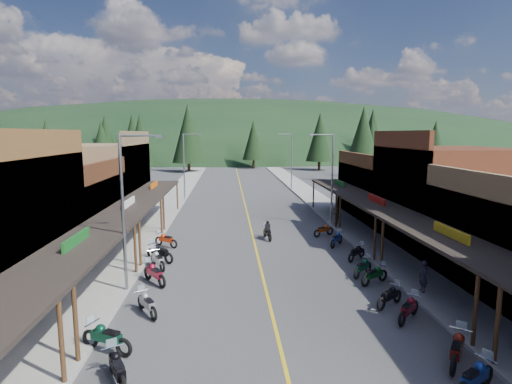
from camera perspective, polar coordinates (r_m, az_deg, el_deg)
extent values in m
plane|color=#38383A|center=(27.04, 0.17, -8.86)|extent=(220.00, 220.00, 0.00)
cube|color=gold|center=(46.49, -1.64, -1.53)|extent=(0.15, 90.00, 0.01)
cube|color=gray|center=(46.93, -12.32, -1.54)|extent=(3.40, 94.00, 0.15)
cube|color=gray|center=(47.63, 8.87, -1.30)|extent=(3.40, 94.00, 0.15)
cylinder|color=#472D19|center=(14.77, -26.04, -18.70)|extent=(0.16, 0.16, 3.00)
cube|color=brown|center=(20.05, -28.31, -3.90)|extent=(0.30, 10.20, 8.20)
cube|color=black|center=(19.75, -24.22, -7.09)|extent=(3.20, 10.20, 0.18)
cylinder|color=#472D19|center=(15.78, -24.35, -16.81)|extent=(0.16, 0.16, 3.00)
cylinder|color=#472D19|center=(23.88, -16.86, -7.82)|extent=(0.16, 0.16, 3.00)
cube|color=#14591E|center=(19.70, -24.26, -6.53)|extent=(0.12, 3.00, 0.70)
cube|color=#3F2111|center=(30.50, -27.37, -2.98)|extent=(8.00, 9.00, 5.00)
cube|color=#3F2111|center=(29.08, -20.47, -1.88)|extent=(0.30, 9.00, 6.20)
cube|color=black|center=(28.72, -17.68, -2.07)|extent=(3.20, 9.00, 0.18)
cylinder|color=#472D19|center=(25.01, -16.26, -7.06)|extent=(0.16, 0.16, 3.00)
cylinder|color=#472D19|center=(32.46, -13.38, -3.42)|extent=(0.16, 0.16, 3.00)
cube|color=silver|center=(28.69, -17.70, -1.68)|extent=(0.12, 3.00, 0.70)
cube|color=brown|center=(39.24, -21.98, 1.17)|extent=(8.00, 10.20, 7.00)
cube|color=brown|center=(38.16, -16.52, 2.15)|extent=(0.30, 10.20, 8.20)
cube|color=black|center=(38.00, -14.32, 0.55)|extent=(3.20, 10.20, 0.18)
cylinder|color=#472D19|center=(33.62, -13.05, -3.01)|extent=(0.16, 0.16, 3.00)
cylinder|color=#472D19|center=(42.39, -11.18, -0.61)|extent=(0.16, 0.16, 3.00)
cube|color=#CC590C|center=(37.98, -14.33, 0.84)|extent=(0.12, 3.00, 0.70)
cylinder|color=#472D19|center=(16.52, 31.19, -16.12)|extent=(0.16, 0.16, 3.00)
cube|color=brown|center=(22.09, 29.30, -5.57)|extent=(0.30, 10.20, 6.20)
cube|color=black|center=(21.36, 26.01, -6.07)|extent=(3.20, 10.20, 0.18)
cylinder|color=#472D19|center=(17.43, 28.86, -14.67)|extent=(0.16, 0.16, 3.00)
cylinder|color=#472D19|center=(25.00, 17.60, -7.13)|extent=(0.16, 0.16, 3.00)
cube|color=gold|center=(21.32, 26.04, -5.54)|extent=(0.12, 3.00, 0.70)
cube|color=#562B19|center=(32.05, 25.75, -0.55)|extent=(8.00, 9.00, 7.00)
cube|color=#562B19|center=(30.24, 19.48, 0.46)|extent=(0.30, 9.00, 8.20)
cube|color=black|center=(29.85, 16.82, -1.65)|extent=(3.20, 9.00, 0.18)
cylinder|color=#472D19|center=(26.08, 16.63, -6.44)|extent=(0.16, 0.16, 3.00)
cylinder|color=#472D19|center=(33.29, 11.92, -3.08)|extent=(0.16, 0.16, 3.00)
cube|color=#B2140F|center=(29.82, 16.84, -1.27)|extent=(0.12, 3.00, 0.70)
cube|color=#4C2D16|center=(40.70, 18.99, 0.14)|extent=(8.00, 10.20, 5.00)
cube|color=#4C2D16|center=(39.27, 13.86, 0.96)|extent=(0.30, 10.20, 6.20)
cube|color=black|center=(38.86, 11.82, 0.80)|extent=(3.20, 10.20, 0.18)
cylinder|color=#472D19|center=(34.42, 11.37, -2.69)|extent=(0.16, 0.16, 3.00)
cylinder|color=#472D19|center=(43.03, 8.21, -0.40)|extent=(0.16, 0.16, 3.00)
cube|color=#14591E|center=(38.84, 11.83, 1.09)|extent=(0.12, 3.00, 0.70)
cylinder|color=gray|center=(20.82, -18.46, -3.18)|extent=(0.16, 0.16, 8.00)
cylinder|color=gray|center=(20.19, -16.20, 7.72)|extent=(2.00, 0.10, 0.10)
cube|color=gray|center=(20.03, -13.65, 7.67)|extent=(0.35, 0.18, 0.12)
cylinder|color=gray|center=(48.20, -10.24, 3.48)|extent=(0.16, 0.16, 8.00)
cylinder|color=gray|center=(47.94, -9.17, 8.15)|extent=(2.00, 0.10, 0.10)
cube|color=gray|center=(47.87, -8.08, 8.11)|extent=(0.35, 0.18, 0.12)
cylinder|color=gray|center=(35.16, 10.82, 1.68)|extent=(0.16, 0.16, 8.00)
cylinder|color=gray|center=(34.69, 9.38, 8.09)|extent=(2.00, 0.10, 0.10)
cube|color=gray|center=(34.49, 7.91, 8.04)|extent=(0.35, 0.18, 0.12)
cylinder|color=gray|center=(56.62, 5.12, 4.29)|extent=(0.16, 0.16, 8.00)
cylinder|color=gray|center=(56.32, 4.16, 8.26)|extent=(2.00, 0.10, 0.10)
cube|color=gray|center=(56.20, 3.24, 8.21)|extent=(0.35, 0.18, 0.12)
ellipsoid|color=black|center=(160.96, -3.38, 5.53)|extent=(310.00, 140.00, 60.00)
cylinder|color=black|center=(95.92, -27.49, 3.26)|extent=(0.60, 0.60, 2.00)
cone|color=black|center=(95.68, -27.71, 6.54)|extent=(5.04, 5.04, 9.00)
cylinder|color=black|center=(98.52, -17.04, 3.95)|extent=(0.60, 0.60, 2.00)
cone|color=black|center=(98.27, -17.20, 7.58)|extent=(5.88, 5.88, 10.50)
cylinder|color=black|center=(84.43, -9.56, 3.52)|extent=(0.60, 0.60, 2.00)
cone|color=black|center=(84.14, -9.67, 8.27)|extent=(6.72, 6.72, 12.00)
cylinder|color=black|center=(92.21, -0.37, 4.03)|extent=(0.60, 0.60, 2.00)
cone|color=black|center=(91.95, -0.37, 7.45)|extent=(5.04, 5.04, 9.00)
cylinder|color=black|center=(88.31, 9.01, 3.74)|extent=(0.60, 0.60, 2.00)
cone|color=black|center=(88.03, 9.10, 7.80)|extent=(5.88, 5.88, 10.50)
cylinder|color=black|center=(104.37, 16.13, 4.22)|extent=(0.60, 0.60, 2.00)
cone|color=black|center=(104.14, 16.28, 8.06)|extent=(6.72, 6.72, 12.00)
cylinder|color=black|center=(101.98, 24.03, 3.73)|extent=(0.60, 0.60, 2.00)
cone|color=black|center=(101.75, 24.22, 6.81)|extent=(5.04, 5.04, 9.00)
cylinder|color=black|center=(106.34, -20.53, 4.08)|extent=(0.60, 0.60, 2.00)
cone|color=black|center=(106.11, -20.71, 7.45)|extent=(5.88, 5.88, 10.50)
cylinder|color=black|center=(69.11, -20.95, 2.01)|extent=(0.60, 0.60, 2.00)
cone|color=black|center=(68.78, -21.16, 6.16)|extent=(4.48, 4.48, 8.00)
cylinder|color=black|center=(75.67, 16.01, 2.75)|extent=(0.60, 0.60, 2.00)
cone|color=black|center=(75.36, 16.17, 6.84)|extent=(4.93, 4.93, 8.80)
cylinder|color=black|center=(77.76, -16.00, 2.90)|extent=(0.60, 0.60, 2.00)
cone|color=black|center=(77.45, -16.17, 7.17)|extent=(5.38, 5.38, 9.60)
cylinder|color=black|center=(67.77, 14.84, 2.17)|extent=(0.60, 0.60, 2.00)
cone|color=black|center=(67.41, 15.04, 7.42)|extent=(5.82, 5.82, 10.40)
imported|color=#262233|center=(21.98, 22.78, -11.02)|extent=(0.40, 0.60, 1.62)
imported|color=brown|center=(35.78, 11.38, -3.08)|extent=(0.95, 0.89, 1.70)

